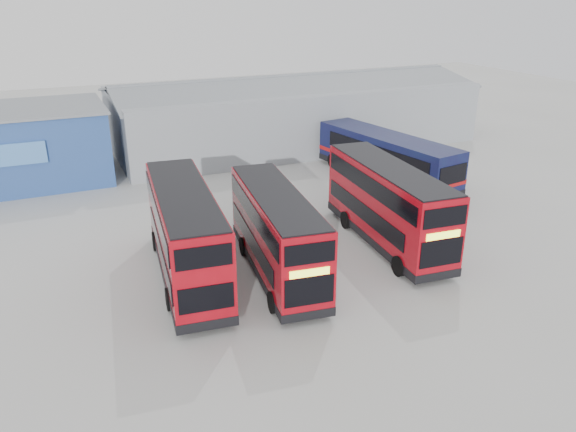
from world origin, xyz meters
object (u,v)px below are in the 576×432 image
(double_decker_centre, at_px, (277,235))
(double_decker_right, at_px, (388,206))
(double_decker_left, at_px, (186,236))
(maintenance_shed, at_px, (293,113))
(office_block, at_px, (14,146))
(single_decker_blue, at_px, (386,158))

(double_decker_centre, xyz_separation_m, double_decker_right, (6.62, 0.79, 0.10))
(double_decker_left, bearing_deg, maintenance_shed, -119.22)
(office_block, height_order, single_decker_blue, office_block)
(maintenance_shed, bearing_deg, double_decker_centre, -116.31)
(double_decker_left, relative_size, double_decker_centre, 1.07)
(double_decker_right, xyz_separation_m, single_decker_blue, (5.85, 9.01, -0.50))
(office_block, distance_m, maintenance_shed, 22.09)
(office_block, xyz_separation_m, single_decker_blue, (23.58, -10.22, -0.97))
(maintenance_shed, xyz_separation_m, single_decker_blue, (1.58, -12.22, -0.99))
(office_block, relative_size, double_decker_right, 1.20)
(double_decker_centre, bearing_deg, double_decker_left, 169.79)
(maintenance_shed, relative_size, double_decker_centre, 3.13)
(maintenance_shed, bearing_deg, double_decker_left, -125.57)
(double_decker_centre, relative_size, double_decker_right, 0.96)
(maintenance_shed, bearing_deg, single_decker_blue, -82.64)
(single_decker_blue, bearing_deg, maintenance_shed, -91.98)
(double_decker_left, bearing_deg, office_block, -62.76)
(maintenance_shed, xyz_separation_m, double_decker_left, (-14.84, -20.75, -0.45))
(office_block, height_order, double_decker_left, office_block)
(maintenance_shed, xyz_separation_m, double_decker_centre, (-10.89, -22.02, -0.59))
(maintenance_shed, xyz_separation_m, double_decker_right, (-4.27, -21.23, -0.49))
(office_block, xyz_separation_m, double_decker_right, (17.73, -19.22, -0.46))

